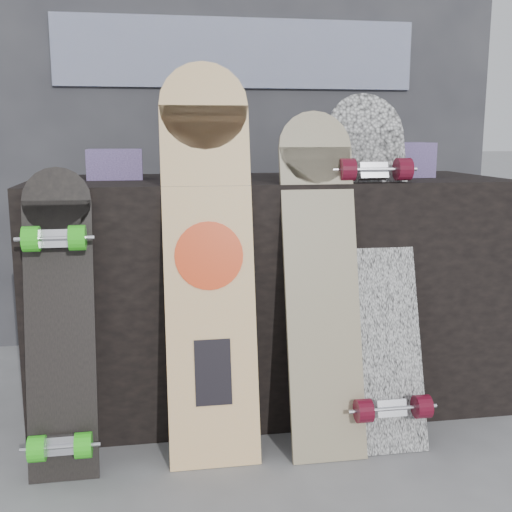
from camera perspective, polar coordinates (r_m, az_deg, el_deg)
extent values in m
plane|color=slate|center=(1.98, 3.88, -17.97)|extent=(60.00, 60.00, 0.00)
cube|color=black|center=(2.29, 1.11, -3.11)|extent=(1.60, 0.60, 0.80)
cube|color=#313136|center=(3.06, -1.86, 13.63)|extent=(2.40, 0.20, 2.20)
cube|color=#0D1B50|center=(2.97, -1.59, 17.59)|extent=(1.60, 0.02, 0.30)
cube|color=navy|center=(2.22, -12.42, 7.97)|extent=(0.18, 0.12, 0.10)
cube|color=navy|center=(2.36, 13.49, 8.33)|extent=(0.14, 0.14, 0.12)
cube|color=#D1B78C|center=(2.30, 5.23, 7.77)|extent=(0.22, 0.10, 0.06)
cube|color=beige|center=(1.88, -4.13, -2.56)|extent=(0.26, 0.26, 1.04)
cylinder|color=beige|center=(1.95, -4.69, 13.16)|extent=(0.26, 0.08, 0.26)
cylinder|color=#FF3D10|center=(1.87, -4.20, 0.03)|extent=(0.20, 0.05, 0.20)
cube|color=black|center=(1.89, -3.83, -10.28)|extent=(0.11, 0.05, 0.19)
cube|color=beige|center=(1.94, 5.93, -4.09)|extent=(0.23, 0.25, 0.91)
cylinder|color=beige|center=(1.99, 5.26, 9.57)|extent=(0.23, 0.07, 0.22)
cube|color=white|center=(2.03, 10.69, -2.81)|extent=(0.25, 0.32, 0.96)
cylinder|color=white|center=(2.12, 9.69, 10.84)|extent=(0.25, 0.09, 0.24)
cube|color=silver|center=(2.00, 11.88, -13.07)|extent=(0.09, 0.04, 0.06)
cylinder|color=#560C1D|center=(1.96, 9.54, -13.41)|extent=(0.04, 0.07, 0.07)
cylinder|color=#560C1D|center=(2.02, 14.54, -12.82)|extent=(0.05, 0.07, 0.07)
cube|color=silver|center=(2.05, 10.36, 7.44)|extent=(0.09, 0.04, 0.06)
cylinder|color=#560C1D|center=(2.00, 8.08, 7.60)|extent=(0.04, 0.07, 0.07)
cylinder|color=#560C1D|center=(2.06, 12.94, 7.53)|extent=(0.05, 0.07, 0.07)
cube|color=black|center=(1.89, -16.97, -7.15)|extent=(0.19, 0.18, 0.77)
cylinder|color=black|center=(1.90, -17.30, 4.71)|extent=(0.19, 0.06, 0.19)
cube|color=silver|center=(1.90, -16.91, -15.78)|extent=(0.09, 0.04, 0.06)
cylinder|color=#31D91E|center=(1.89, -18.88, -15.91)|extent=(0.04, 0.07, 0.07)
cylinder|color=#31D91E|center=(1.87, -15.08, -15.93)|extent=(0.04, 0.07, 0.07)
cube|color=silver|center=(1.85, -17.39, 1.47)|extent=(0.09, 0.04, 0.06)
cylinder|color=#31D91E|center=(1.84, -19.35, 1.44)|extent=(0.04, 0.07, 0.07)
cylinder|color=#31D91E|center=(1.82, -15.59, 1.57)|extent=(0.04, 0.07, 0.07)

